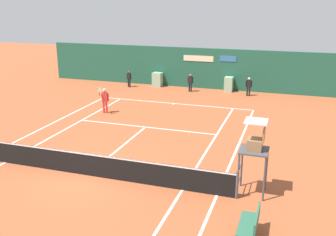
{
  "coord_description": "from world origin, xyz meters",
  "views": [
    {
      "loc": [
        7.53,
        -12.32,
        6.76
      ],
      "look_at": [
        1.47,
        5.95,
        0.8
      ],
      "focal_mm": 41.06,
      "sensor_mm": 36.0,
      "label": 1
    }
  ],
  "objects_px": {
    "umpire_chair": "(255,147)",
    "tennis_ball_mid_court": "(190,135)",
    "player_bench": "(251,223)",
    "ball_kid_centre_post": "(129,78)",
    "tennis_ball_near_service_line": "(138,110)",
    "ball_kid_left_post": "(190,81)",
    "ball_kid_right_post": "(249,85)",
    "player_on_baseline": "(105,99)"
  },
  "relations": [
    {
      "from": "ball_kid_centre_post",
      "to": "tennis_ball_near_service_line",
      "type": "relative_size",
      "value": 19.2
    },
    {
      "from": "ball_kid_left_post",
      "to": "ball_kid_right_post",
      "type": "distance_m",
      "value": 4.39
    },
    {
      "from": "player_on_baseline",
      "to": "ball_kid_right_post",
      "type": "relative_size",
      "value": 1.29
    },
    {
      "from": "player_bench",
      "to": "ball_kid_right_post",
      "type": "height_order",
      "value": "ball_kid_right_post"
    },
    {
      "from": "ball_kid_centre_post",
      "to": "tennis_ball_mid_court",
      "type": "distance_m",
      "value": 12.36
    },
    {
      "from": "player_bench",
      "to": "player_on_baseline",
      "type": "xyz_separation_m",
      "value": [
        -10.13,
        10.41,
        0.42
      ]
    },
    {
      "from": "ball_kid_centre_post",
      "to": "tennis_ball_near_service_line",
      "type": "bearing_deg",
      "value": 128.47
    },
    {
      "from": "umpire_chair",
      "to": "ball_kid_right_post",
      "type": "relative_size",
      "value": 2.02
    },
    {
      "from": "player_bench",
      "to": "ball_kid_right_post",
      "type": "relative_size",
      "value": 1.02
    },
    {
      "from": "ball_kid_left_post",
      "to": "tennis_ball_near_service_line",
      "type": "xyz_separation_m",
      "value": [
        -1.77,
        -6.08,
        -0.75
      ]
    },
    {
      "from": "ball_kid_left_post",
      "to": "tennis_ball_mid_court",
      "type": "height_order",
      "value": "ball_kid_left_post"
    },
    {
      "from": "player_on_baseline",
      "to": "tennis_ball_mid_court",
      "type": "bearing_deg",
      "value": 140.52
    },
    {
      "from": "tennis_ball_mid_court",
      "to": "ball_kid_right_post",
      "type": "bearing_deg",
      "value": 79.43
    },
    {
      "from": "umpire_chair",
      "to": "player_bench",
      "type": "height_order",
      "value": "umpire_chair"
    },
    {
      "from": "umpire_chair",
      "to": "player_on_baseline",
      "type": "relative_size",
      "value": 1.57
    },
    {
      "from": "ball_kid_left_post",
      "to": "tennis_ball_mid_court",
      "type": "distance_m",
      "value": 10.03
    },
    {
      "from": "player_on_baseline",
      "to": "tennis_ball_mid_court",
      "type": "distance_m",
      "value": 6.6
    },
    {
      "from": "ball_kid_centre_post",
      "to": "ball_kid_right_post",
      "type": "height_order",
      "value": "ball_kid_right_post"
    },
    {
      "from": "player_on_baseline",
      "to": "ball_kid_left_post",
      "type": "distance_m",
      "value": 8.07
    },
    {
      "from": "player_on_baseline",
      "to": "ball_kid_centre_post",
      "type": "height_order",
      "value": "player_on_baseline"
    },
    {
      "from": "ball_kid_centre_post",
      "to": "ball_kid_right_post",
      "type": "xyz_separation_m",
      "value": [
        9.48,
        0.0,
        0.04
      ]
    },
    {
      "from": "player_bench",
      "to": "tennis_ball_near_service_line",
      "type": "bearing_deg",
      "value": 35.9
    },
    {
      "from": "player_bench",
      "to": "ball_kid_left_post",
      "type": "bearing_deg",
      "value": 20.55
    },
    {
      "from": "ball_kid_right_post",
      "to": "tennis_ball_near_service_line",
      "type": "distance_m",
      "value": 8.69
    },
    {
      "from": "player_bench",
      "to": "ball_kid_centre_post",
      "type": "xyz_separation_m",
      "value": [
        -11.72,
        17.68,
        0.24
      ]
    },
    {
      "from": "ball_kid_centre_post",
      "to": "umpire_chair",
      "type": "bearing_deg",
      "value": 137.41
    },
    {
      "from": "player_bench",
      "to": "ball_kid_centre_post",
      "type": "relative_size",
      "value": 1.07
    },
    {
      "from": "ball_kid_right_post",
      "to": "tennis_ball_near_service_line",
      "type": "bearing_deg",
      "value": 38.17
    },
    {
      "from": "ball_kid_left_post",
      "to": "ball_kid_centre_post",
      "type": "height_order",
      "value": "ball_kid_left_post"
    },
    {
      "from": "ball_kid_right_post",
      "to": "tennis_ball_near_service_line",
      "type": "relative_size",
      "value": 20.17
    },
    {
      "from": "player_bench",
      "to": "tennis_ball_near_service_line",
      "type": "relative_size",
      "value": 20.49
    },
    {
      "from": "tennis_ball_near_service_line",
      "to": "tennis_ball_mid_court",
      "type": "distance_m",
      "value": 5.64
    },
    {
      "from": "umpire_chair",
      "to": "tennis_ball_mid_court",
      "type": "distance_m",
      "value": 6.67
    },
    {
      "from": "tennis_ball_mid_court",
      "to": "player_on_baseline",
      "type": "bearing_deg",
      "value": 158.59
    },
    {
      "from": "ball_kid_left_post",
      "to": "ball_kid_right_post",
      "type": "height_order",
      "value": "ball_kid_right_post"
    },
    {
      "from": "ball_kid_left_post",
      "to": "ball_kid_centre_post",
      "type": "distance_m",
      "value": 5.09
    },
    {
      "from": "player_bench",
      "to": "player_on_baseline",
      "type": "relative_size",
      "value": 0.79
    },
    {
      "from": "umpire_chair",
      "to": "ball_kid_centre_post",
      "type": "relative_size",
      "value": 2.12
    },
    {
      "from": "player_on_baseline",
      "to": "ball_kid_left_post",
      "type": "xyz_separation_m",
      "value": [
        3.5,
        7.28,
        -0.14
      ]
    },
    {
      "from": "umpire_chair",
      "to": "player_on_baseline",
      "type": "distance_m",
      "value": 12.48
    },
    {
      "from": "umpire_chair",
      "to": "ball_kid_right_post",
      "type": "xyz_separation_m",
      "value": [
        -1.97,
        14.88,
        -1.01
      ]
    },
    {
      "from": "player_bench",
      "to": "ball_kid_right_post",
      "type": "bearing_deg",
      "value": 7.23
    }
  ]
}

